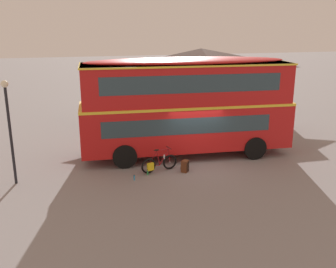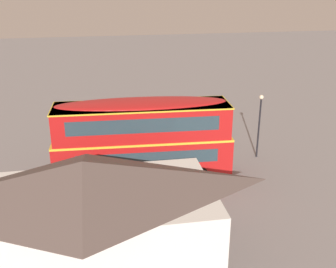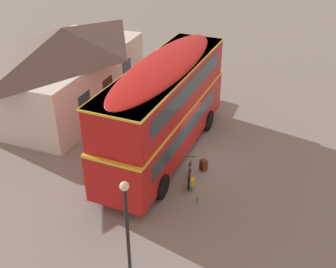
% 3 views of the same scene
% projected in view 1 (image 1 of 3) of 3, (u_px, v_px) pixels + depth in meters
% --- Properties ---
extents(ground_plane, '(120.00, 120.00, 0.00)m').
position_uv_depth(ground_plane, '(197.00, 165.00, 17.83)').
color(ground_plane, gray).
extents(double_decker_bus, '(10.17, 3.02, 4.79)m').
position_uv_depth(double_decker_bus, '(186.00, 103.00, 18.43)').
color(double_decker_bus, black).
rests_on(double_decker_bus, ground).
extents(touring_bicycle, '(1.70, 0.73, 1.04)m').
position_uv_depth(touring_bicycle, '(158.00, 164.00, 16.93)').
color(touring_bicycle, black).
rests_on(touring_bicycle, ground).
extents(backpack_on_ground, '(0.40, 0.41, 0.57)m').
position_uv_depth(backpack_on_ground, '(185.00, 166.00, 16.92)').
color(backpack_on_ground, '#592D19').
rests_on(backpack_on_ground, ground).
extents(water_bottle_blue_sports, '(0.07, 0.07, 0.25)m').
position_uv_depth(water_bottle_blue_sports, '(134.00, 178.00, 16.06)').
color(water_bottle_blue_sports, '#338CBF').
rests_on(water_bottle_blue_sports, ground).
extents(water_bottle_green_metal, '(0.07, 0.07, 0.26)m').
position_uv_depth(water_bottle_green_metal, '(148.00, 172.00, 16.63)').
color(water_bottle_green_metal, green).
rests_on(water_bottle_green_metal, ground).
extents(pub_building, '(10.60, 5.64, 4.69)m').
position_uv_depth(pub_building, '(200.00, 83.00, 25.95)').
color(pub_building, silver).
rests_on(pub_building, ground).
extents(street_lamp, '(0.28, 0.28, 4.23)m').
position_uv_depth(street_lamp, '(9.00, 121.00, 15.07)').
color(street_lamp, black).
rests_on(street_lamp, ground).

